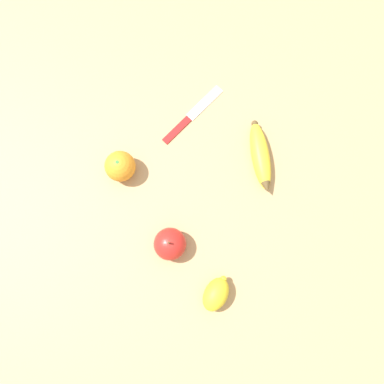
{
  "coord_description": "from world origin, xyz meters",
  "views": [
    {
      "loc": [
        0.08,
        -0.18,
        0.85
      ],
      "look_at": [
        0.01,
        -0.03,
        0.03
      ],
      "focal_mm": 35.0,
      "sensor_mm": 36.0,
      "label": 1
    }
  ],
  "objects_px": {
    "banana": "(260,156)",
    "paring_knife": "(190,117)",
    "lemon": "(216,294)",
    "apple": "(170,244)",
    "orange": "(120,166)"
  },
  "relations": [
    {
      "from": "banana",
      "to": "paring_knife",
      "type": "distance_m",
      "value": 0.19
    },
    {
      "from": "paring_knife",
      "to": "banana",
      "type": "bearing_deg",
      "value": 11.14
    },
    {
      "from": "lemon",
      "to": "apple",
      "type": "bearing_deg",
      "value": 158.22
    },
    {
      "from": "orange",
      "to": "apple",
      "type": "bearing_deg",
      "value": -31.54
    },
    {
      "from": "orange",
      "to": "paring_knife",
      "type": "xyz_separation_m",
      "value": [
        0.09,
        0.19,
        -0.03
      ]
    },
    {
      "from": "orange",
      "to": "paring_knife",
      "type": "relative_size",
      "value": 0.37
    },
    {
      "from": "banana",
      "to": "lemon",
      "type": "xyz_separation_m",
      "value": [
        0.03,
        -0.33,
        0.01
      ]
    },
    {
      "from": "lemon",
      "to": "paring_knife",
      "type": "bearing_deg",
      "value": 122.74
    },
    {
      "from": "banana",
      "to": "lemon",
      "type": "bearing_deg",
      "value": -26.84
    },
    {
      "from": "lemon",
      "to": "paring_knife",
      "type": "distance_m",
      "value": 0.42
    },
    {
      "from": "apple",
      "to": "banana",
      "type": "bearing_deg",
      "value": 69.55
    },
    {
      "from": "apple",
      "to": "paring_knife",
      "type": "bearing_deg",
      "value": 106.97
    },
    {
      "from": "orange",
      "to": "apple",
      "type": "relative_size",
      "value": 0.91
    },
    {
      "from": "orange",
      "to": "lemon",
      "type": "bearing_deg",
      "value": -27.53
    },
    {
      "from": "orange",
      "to": "paring_knife",
      "type": "bearing_deg",
      "value": 65.09
    }
  ]
}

